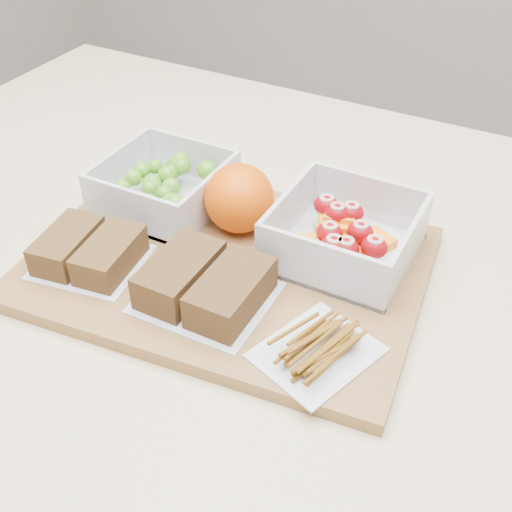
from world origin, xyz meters
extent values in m
cube|color=beige|center=(0.00, 0.00, 0.45)|extent=(1.20, 0.90, 0.90)
cube|color=olive|center=(-0.01, -0.02, 0.91)|extent=(0.45, 0.34, 0.02)
cube|color=silver|center=(-0.13, 0.05, 0.92)|extent=(0.14, 0.14, 0.01)
cube|color=silver|center=(-0.13, 0.11, 0.94)|extent=(0.14, 0.01, 0.06)
cube|color=silver|center=(-0.13, -0.02, 0.94)|extent=(0.14, 0.01, 0.06)
cube|color=silver|center=(-0.07, 0.05, 0.94)|extent=(0.01, 0.13, 0.06)
cube|color=silver|center=(-0.20, 0.05, 0.94)|extent=(0.01, 0.13, 0.06)
sphere|color=#51951E|center=(-0.15, 0.04, 0.94)|extent=(0.02, 0.02, 0.02)
sphere|color=#51951E|center=(-0.17, 0.03, 0.95)|extent=(0.02, 0.02, 0.02)
sphere|color=#51951E|center=(-0.14, 0.08, 0.95)|extent=(0.02, 0.02, 0.02)
sphere|color=#51951E|center=(-0.13, 0.05, 0.94)|extent=(0.02, 0.02, 0.02)
sphere|color=#51951E|center=(-0.17, 0.05, 0.95)|extent=(0.02, 0.02, 0.02)
sphere|color=#51951E|center=(-0.14, 0.04, 0.94)|extent=(0.02, 0.02, 0.02)
sphere|color=#51951E|center=(-0.16, 0.07, 0.95)|extent=(0.02, 0.02, 0.02)
sphere|color=#51951E|center=(-0.09, 0.00, 0.95)|extent=(0.02, 0.02, 0.02)
sphere|color=#51951E|center=(-0.10, 0.09, 0.95)|extent=(0.02, 0.02, 0.02)
sphere|color=#51951E|center=(-0.14, 0.09, 0.95)|extent=(0.02, 0.02, 0.02)
sphere|color=#51951E|center=(-0.17, 0.01, 0.95)|extent=(0.02, 0.02, 0.02)
sphere|color=#51951E|center=(-0.10, 0.08, 0.95)|extent=(0.02, 0.02, 0.02)
sphere|color=#51951E|center=(-0.13, 0.00, 0.94)|extent=(0.02, 0.02, 0.02)
sphere|color=#51951E|center=(-0.14, 0.08, 0.95)|extent=(0.02, 0.02, 0.02)
sphere|color=#51951E|center=(-0.14, 0.06, 0.95)|extent=(0.02, 0.02, 0.02)
sphere|color=#51951E|center=(-0.13, 0.08, 0.95)|extent=(0.02, 0.02, 0.02)
sphere|color=#51951E|center=(-0.09, 0.00, 0.95)|extent=(0.02, 0.02, 0.02)
sphere|color=#51951E|center=(-0.09, 0.00, 0.93)|extent=(0.02, 0.02, 0.02)
sphere|color=#51951E|center=(-0.14, 0.07, 0.95)|extent=(0.02, 0.02, 0.02)
sphere|color=#51951E|center=(-0.14, 0.03, 0.94)|extent=(0.02, 0.02, 0.02)
sphere|color=#51951E|center=(-0.14, 0.09, 0.94)|extent=(0.02, 0.02, 0.02)
sphere|color=#51951E|center=(-0.12, 0.02, 0.95)|extent=(0.02, 0.02, 0.02)
sphere|color=#51951E|center=(-0.15, 0.04, 0.94)|extent=(0.02, 0.02, 0.02)
cube|color=silver|center=(0.10, 0.06, 0.92)|extent=(0.15, 0.15, 0.01)
cube|color=silver|center=(0.10, 0.13, 0.95)|extent=(0.15, 0.01, 0.06)
cube|color=silver|center=(0.10, -0.01, 0.95)|extent=(0.15, 0.01, 0.06)
cube|color=silver|center=(0.17, 0.06, 0.95)|extent=(0.01, 0.13, 0.06)
cube|color=silver|center=(0.03, 0.06, 0.95)|extent=(0.01, 0.13, 0.06)
cube|color=orange|center=(0.10, 0.03, 0.93)|extent=(0.04, 0.05, 0.01)
cube|color=orange|center=(0.08, 0.08, 0.94)|extent=(0.05, 0.06, 0.01)
cube|color=orange|center=(0.11, 0.06, 0.93)|extent=(0.05, 0.06, 0.01)
cube|color=orange|center=(0.12, 0.07, 0.93)|extent=(0.05, 0.05, 0.01)
cube|color=orange|center=(0.08, 0.07, 0.94)|extent=(0.05, 0.05, 0.01)
cube|color=orange|center=(0.08, 0.08, 0.95)|extent=(0.04, 0.04, 0.01)
cube|color=orange|center=(0.07, 0.01, 0.94)|extent=(0.05, 0.05, 0.01)
cube|color=orange|center=(0.11, 0.03, 0.94)|extent=(0.04, 0.04, 0.01)
cube|color=orange|center=(0.08, 0.06, 0.93)|extent=(0.05, 0.05, 0.01)
ellipsoid|color=maroon|center=(0.11, 0.06, 0.95)|extent=(0.03, 0.03, 0.02)
ellipsoid|color=maroon|center=(0.11, 0.02, 0.95)|extent=(0.03, 0.03, 0.02)
ellipsoid|color=maroon|center=(0.06, 0.09, 0.95)|extent=(0.03, 0.03, 0.02)
ellipsoid|color=maroon|center=(0.13, 0.04, 0.95)|extent=(0.03, 0.03, 0.02)
ellipsoid|color=maroon|center=(0.08, 0.08, 0.95)|extent=(0.03, 0.03, 0.02)
ellipsoid|color=maroon|center=(0.10, 0.02, 0.95)|extent=(0.03, 0.03, 0.02)
ellipsoid|color=maroon|center=(0.08, 0.04, 0.95)|extent=(0.03, 0.03, 0.02)
ellipsoid|color=maroon|center=(0.09, 0.09, 0.95)|extent=(0.03, 0.03, 0.02)
sphere|color=#EA5605|center=(-0.03, 0.05, 0.96)|extent=(0.08, 0.08, 0.08)
cube|color=silver|center=(-0.14, -0.09, 0.92)|extent=(0.13, 0.11, 0.00)
cube|color=brown|center=(-0.16, -0.09, 0.93)|extent=(0.06, 0.09, 0.03)
cube|color=brown|center=(-0.11, -0.08, 0.93)|extent=(0.06, 0.09, 0.03)
cube|color=silver|center=(0.00, -0.08, 0.92)|extent=(0.13, 0.12, 0.00)
cube|color=#55391D|center=(-0.03, -0.08, 0.94)|extent=(0.05, 0.10, 0.04)
cube|color=#55391D|center=(0.03, -0.08, 0.94)|extent=(0.05, 0.10, 0.04)
cube|color=silver|center=(0.13, -0.09, 0.92)|extent=(0.12, 0.13, 0.00)
camera|label=1|loc=(0.27, -0.48, 1.36)|focal=45.00mm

